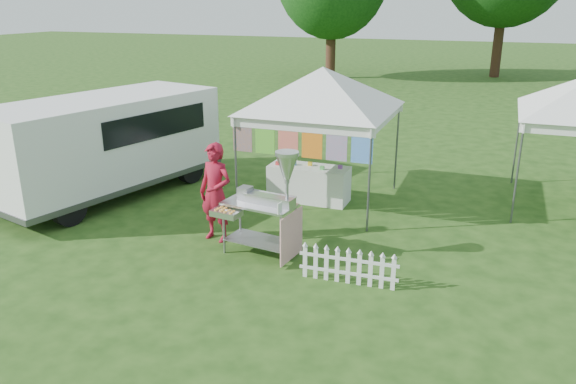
% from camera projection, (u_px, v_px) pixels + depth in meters
% --- Properties ---
extents(ground, '(120.00, 120.00, 0.00)m').
position_uv_depth(ground, '(259.00, 263.00, 9.75)').
color(ground, '#1F4112').
rests_on(ground, ground).
extents(canopy_main, '(4.24, 4.24, 3.45)m').
position_uv_depth(canopy_main, '(323.00, 67.00, 11.87)').
color(canopy_main, '#59595E').
rests_on(canopy_main, ground).
extents(donut_cart, '(1.50, 0.93, 1.95)m').
position_uv_depth(donut_cart, '(269.00, 195.00, 9.65)').
color(donut_cart, gray).
rests_on(donut_cart, ground).
extents(vendor, '(0.75, 0.56, 1.88)m').
position_uv_depth(vendor, '(216.00, 193.00, 10.44)').
color(vendor, maroon).
rests_on(vendor, ground).
extents(cargo_van, '(3.45, 5.82, 2.27)m').
position_uv_depth(cargo_van, '(110.00, 142.00, 12.98)').
color(cargo_van, white).
rests_on(cargo_van, ground).
extents(picket_fence, '(1.62, 0.10, 0.56)m').
position_uv_depth(picket_fence, '(348.00, 267.00, 8.97)').
color(picket_fence, white).
rests_on(picket_fence, ground).
extents(display_table, '(1.80, 0.70, 0.80)m').
position_uv_depth(display_table, '(309.00, 183.00, 12.70)').
color(display_table, white).
rests_on(display_table, ground).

